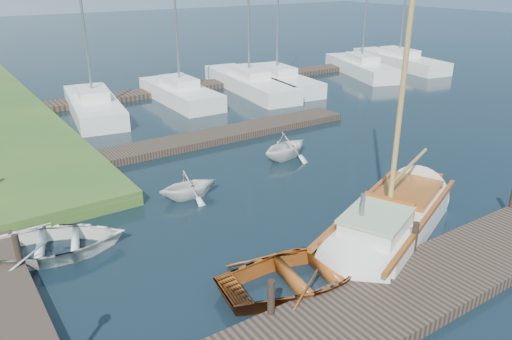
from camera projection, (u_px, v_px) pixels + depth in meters
ground at (256, 205)px, 16.01m from camera, size 160.00×160.00×0.00m
near_dock at (403, 294)px, 11.34m from camera, size 18.00×2.20×0.30m
far_dock at (211, 137)px, 21.98m from camera, size 14.00×1.60×0.30m
pontoon at (246, 80)px, 33.44m from camera, size 30.00×1.60×0.30m
mooring_post_1 at (271, 297)px, 10.34m from camera, size 0.16×0.16×0.80m
mooring_post_2 at (415, 237)px, 12.68m from camera, size 0.16×0.16×0.80m
mooring_post_4 at (18, 249)px, 12.11m from camera, size 0.16×0.16×0.80m
sailboat at (391, 222)px, 14.18m from camera, size 7.35×4.57×9.83m
dinghy at (303, 269)px, 11.79m from camera, size 4.50×3.52×0.85m
tender_a at (49, 241)px, 13.06m from camera, size 4.54×3.80×0.81m
tender_b at (188, 183)px, 16.31m from camera, size 2.11×1.86×1.05m
tender_d at (286, 144)px, 19.72m from camera, size 2.65×2.41×1.21m
marina_boat_0 at (94, 104)px, 25.65m from camera, size 3.35×7.61×11.60m
marina_boat_2 at (180, 91)px, 28.28m from camera, size 2.38×7.05×12.04m
marina_boat_3 at (249, 82)px, 30.86m from camera, size 3.38×9.49×10.62m
marina_boat_4 at (277, 79)px, 31.68m from camera, size 3.13×8.20×11.02m
marina_boat_6 at (361, 66)px, 35.80m from camera, size 4.79×8.43×11.02m
marina_boat_7 at (399, 59)px, 38.45m from camera, size 3.69×9.26×12.04m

